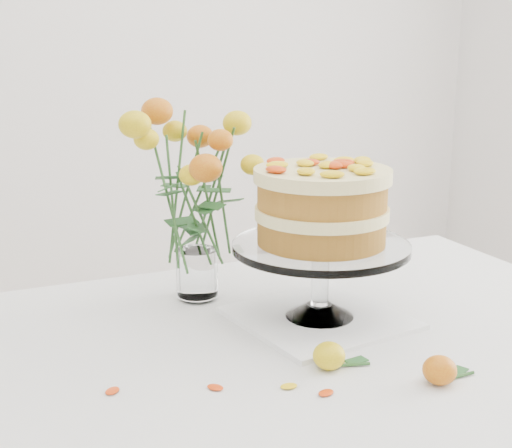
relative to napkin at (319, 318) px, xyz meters
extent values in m
cube|color=white|center=(-0.15, 1.93, 0.59)|extent=(4.00, 0.04, 2.70)
cube|color=tan|center=(-0.15, -0.07, -0.03)|extent=(1.40, 0.90, 0.04)
cylinder|color=tan|center=(0.47, 0.30, -0.41)|extent=(0.06, 0.06, 0.71)
cube|color=white|center=(-0.15, -0.07, -0.01)|extent=(1.42, 0.92, 0.01)
cube|color=white|center=(-0.15, 0.39, -0.11)|extent=(1.42, 0.01, 0.20)
cube|color=white|center=(0.00, 0.00, 0.00)|extent=(0.31, 0.31, 0.01)
cylinder|color=silver|center=(0.00, 0.00, 0.08)|extent=(0.03, 0.03, 0.10)
cylinder|color=silver|center=(0.00, 0.00, 0.14)|extent=(0.32, 0.32, 0.01)
cylinder|color=#A86826|center=(0.00, 0.00, 0.16)|extent=(0.23, 0.23, 0.05)
cylinder|color=#EDE799|center=(0.00, 0.00, 0.20)|extent=(0.24, 0.24, 0.02)
cylinder|color=#A86826|center=(0.00, 0.00, 0.23)|extent=(0.23, 0.23, 0.05)
cylinder|color=#EDE799|center=(0.00, 0.00, 0.26)|extent=(0.24, 0.24, 0.02)
cylinder|color=silver|center=(-0.17, 0.19, 0.00)|extent=(0.06, 0.06, 0.01)
cylinder|color=silver|center=(-0.17, 0.19, 0.05)|extent=(0.08, 0.08, 0.09)
ellipsoid|color=yellow|center=(-0.08, -0.18, 0.02)|extent=(0.05, 0.05, 0.04)
cylinder|color=#285522|center=(-0.05, -0.19, 0.00)|extent=(0.06, 0.02, 0.01)
ellipsoid|color=#BA4509|center=(0.04, -0.29, 0.02)|extent=(0.05, 0.05, 0.04)
cylinder|color=#285522|center=(0.08, -0.29, 0.00)|extent=(0.06, 0.01, 0.01)
ellipsoid|color=yellow|center=(-0.27, -0.17, 0.00)|extent=(0.03, 0.02, 0.00)
ellipsoid|color=yellow|center=(-0.17, -0.21, 0.00)|extent=(0.03, 0.02, 0.00)
ellipsoid|color=yellow|center=(-0.13, -0.25, 0.00)|extent=(0.03, 0.02, 0.00)
ellipsoid|color=yellow|center=(-0.41, -0.12, 0.00)|extent=(0.03, 0.02, 0.00)
camera|label=1|loc=(-0.59, -1.06, 0.49)|focal=50.00mm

